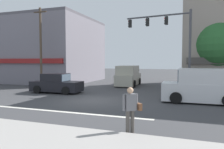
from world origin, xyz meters
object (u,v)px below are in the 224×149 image
object	(u,v)px
utility_pole_near_left	(41,47)
traffic_light_mast	(171,37)
utility_pole_far_right	(224,41)
street_tree	(217,45)
van_crossing_center	(128,76)
pedestrian_foreground_with_bag	(131,108)
van_parked_curbside	(202,87)
sedan_crossing_leftbound	(57,84)

from	to	relation	value
utility_pole_near_left	traffic_light_mast	bearing A→B (deg)	-4.75
utility_pole_far_right	traffic_light_mast	size ratio (longest dim) A/B	1.32
street_tree	utility_pole_near_left	size ratio (longest dim) A/B	0.73
utility_pole_near_left	utility_pole_far_right	distance (m)	16.31
utility_pole_far_right	van_crossing_center	xyz separation A→B (m)	(-8.67, 2.19, -3.23)
street_tree	pedestrian_foreground_with_bag	size ratio (longest dim) A/B	3.36
utility_pole_near_left	van_parked_curbside	world-z (taller)	utility_pole_near_left
sedan_crossing_leftbound	van_crossing_center	size ratio (longest dim) A/B	0.90
traffic_light_mast	sedan_crossing_leftbound	bearing A→B (deg)	-171.34
utility_pole_far_right	pedestrian_foreground_with_bag	size ratio (longest dim) A/B	4.89
traffic_light_mast	van_crossing_center	xyz separation A→B (m)	(-4.74, 5.56, -3.30)
street_tree	van_crossing_center	world-z (taller)	street_tree
street_tree	sedan_crossing_leftbound	bearing A→B (deg)	-164.46
street_tree	sedan_crossing_leftbound	xyz separation A→B (m)	(-12.21, -3.40, -3.08)
sedan_crossing_leftbound	pedestrian_foreground_with_bag	world-z (taller)	pedestrian_foreground_with_bag
street_tree	utility_pole_far_right	size ratio (longest dim) A/B	0.69
utility_pole_far_right	pedestrian_foreground_with_bag	xyz separation A→B (m)	(-4.57, -12.68, -3.29)
street_tree	traffic_light_mast	bearing A→B (deg)	-148.26
traffic_light_mast	van_parked_curbside	size ratio (longest dim) A/B	1.34
van_parked_curbside	pedestrian_foreground_with_bag	distance (m)	7.70
traffic_light_mast	van_crossing_center	size ratio (longest dim) A/B	1.33
street_tree	utility_pole_far_right	xyz separation A→B (m)	(0.64, 1.33, 0.45)
utility_pole_far_right	pedestrian_foreground_with_bag	world-z (taller)	utility_pole_far_right
street_tree	utility_pole_near_left	world-z (taller)	utility_pole_near_left
traffic_light_mast	van_parked_curbside	bearing A→B (deg)	-45.57
utility_pole_far_right	van_crossing_center	bearing A→B (deg)	165.83
pedestrian_foreground_with_bag	van_parked_curbside	bearing A→B (deg)	69.56
utility_pole_far_right	pedestrian_foreground_with_bag	bearing A→B (deg)	-109.82
utility_pole_far_right	traffic_light_mast	world-z (taller)	utility_pole_far_right
street_tree	pedestrian_foreground_with_bag	world-z (taller)	street_tree
traffic_light_mast	utility_pole_far_right	bearing A→B (deg)	40.57
utility_pole_near_left	pedestrian_foreground_with_bag	size ratio (longest dim) A/B	4.58
street_tree	traffic_light_mast	xyz separation A→B (m)	(-3.30, -2.04, 0.51)
traffic_light_mast	sedan_crossing_leftbound	distance (m)	9.71
van_parked_curbside	van_crossing_center	distance (m)	10.23
van_parked_curbside	van_crossing_center	size ratio (longest dim) A/B	0.99
van_parked_curbside	sedan_crossing_leftbound	size ratio (longest dim) A/B	1.11
street_tree	traffic_light_mast	world-z (taller)	traffic_light_mast
van_crossing_center	utility_pole_far_right	bearing A→B (deg)	-14.17
street_tree	van_crossing_center	xyz separation A→B (m)	(-8.03, 3.52, -2.78)
van_crossing_center	van_parked_curbside	bearing A→B (deg)	-48.41
traffic_light_mast	pedestrian_foreground_with_bag	size ratio (longest dim) A/B	3.71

